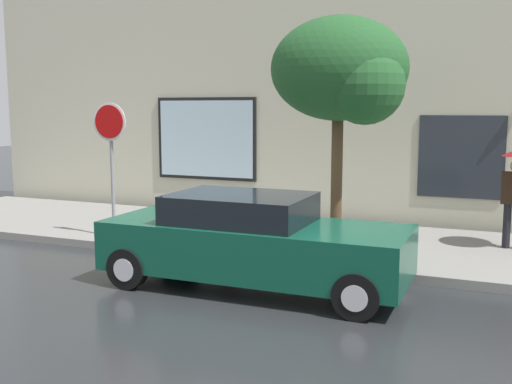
# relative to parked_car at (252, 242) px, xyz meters

# --- Properties ---
(ground_plane) EXTENTS (60.00, 60.00, 0.00)m
(ground_plane) POSITION_rel_parked_car_xyz_m (-0.15, 0.15, -0.72)
(ground_plane) COLOR #282B2D
(sidewalk) EXTENTS (20.00, 4.00, 0.15)m
(sidewalk) POSITION_rel_parked_car_xyz_m (-0.15, 3.15, -0.65)
(sidewalk) COLOR gray
(sidewalk) RESTS_ON ground
(building_facade) EXTENTS (20.00, 0.67, 7.00)m
(building_facade) POSITION_rel_parked_car_xyz_m (-0.17, 5.64, 2.76)
(building_facade) COLOR beige
(building_facade) RESTS_ON ground
(parked_car) EXTENTS (4.66, 1.84, 1.45)m
(parked_car) POSITION_rel_parked_car_xyz_m (0.00, 0.00, 0.00)
(parked_car) COLOR #0F4C38
(parked_car) RESTS_ON ground
(fire_hydrant) EXTENTS (0.30, 0.44, 0.73)m
(fire_hydrant) POSITION_rel_parked_car_xyz_m (-1.44, 2.16, -0.22)
(fire_hydrant) COLOR red
(fire_hydrant) RESTS_ON sidewalk
(street_tree) EXTENTS (2.42, 2.06, 4.20)m
(street_tree) POSITION_rel_parked_car_xyz_m (0.86, 2.05, 2.64)
(street_tree) COLOR #4C3823
(street_tree) RESTS_ON sidewalk
(stop_sign) EXTENTS (0.76, 0.10, 2.72)m
(stop_sign) POSITION_rel_parked_car_xyz_m (-3.77, 1.64, 1.35)
(stop_sign) COLOR gray
(stop_sign) RESTS_ON sidewalk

